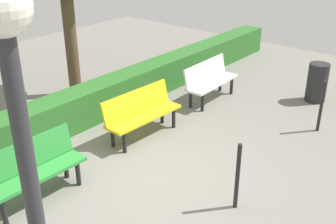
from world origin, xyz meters
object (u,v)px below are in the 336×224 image
bench_white (210,79)px  bench_yellow (141,112)px  bench_green (32,169)px  trash_bin (317,83)px  lamp_post (22,136)px

bench_white → bench_yellow: same height
bench_green → trash_bin: bearing=165.0°
bench_white → lamp_post: (5.93, 2.51, 1.91)m
bench_yellow → trash_bin: bearing=155.5°
bench_yellow → trash_bin: (-3.63, 1.84, -0.06)m
bench_yellow → lamp_post: size_ratio=0.47×
bench_yellow → bench_green: 2.37m
bench_yellow → bench_green: (2.36, 0.11, -0.00)m
bench_green → lamp_post: (1.38, 2.41, 1.91)m
bench_green → lamp_post: 3.37m
bench_green → lamp_post: bearing=61.3°
lamp_post → bench_white: bearing=-157.0°
bench_green → trash_bin: (-5.99, 1.74, -0.05)m
bench_yellow → bench_green: bearing=5.0°
bench_white → lamp_post: lamp_post is taller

